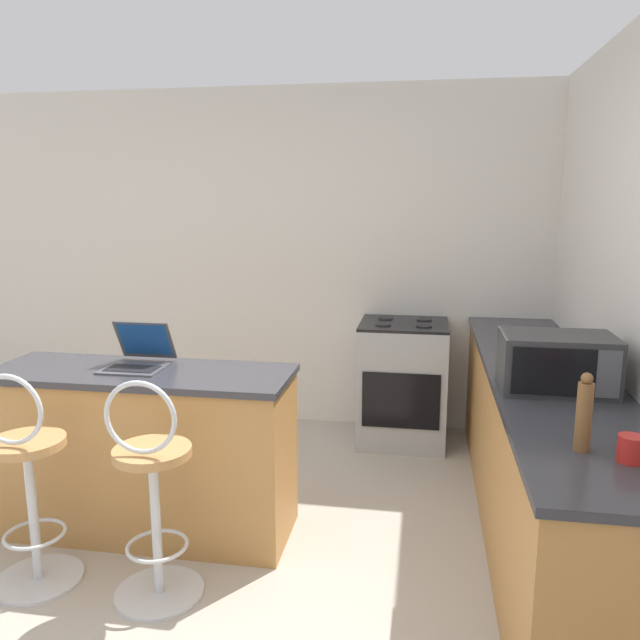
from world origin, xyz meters
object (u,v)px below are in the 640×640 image
Objects in this scene: bar_stool_near at (28,485)px; mug_red at (631,449)px; microwave at (557,363)px; bar_stool_far at (153,496)px; storage_jar at (552,351)px; laptop at (139,356)px; stove_range at (403,382)px; mug_white at (536,343)px; pepper_mill at (584,414)px.

bar_stool_near is 2.50m from mug_red.
bar_stool_near is at bearing -166.90° from microwave.
storage_jar is (1.82, 0.96, 0.50)m from bar_stool_far.
mug_red is at bearing -5.84° from bar_stool_near.
stove_range is (1.34, 1.44, -0.50)m from laptop.
mug_white is (2.40, 1.33, 0.45)m from bar_stool_near.
stove_range is (-0.75, 1.51, -0.58)m from microwave.
mug_white is at bearing 18.31° from laptop.
stove_range is at bearing 63.90° from bar_stool_far.
pepper_mill is (1.71, -0.18, 0.54)m from bar_stool_far.
mug_white is (0.79, -0.73, 0.49)m from stove_range.
bar_stool_near is 2.61m from stove_range.
laptop is 2.09m from microwave.
bar_stool_near is 0.82m from laptop.
mug_red is at bearing -27.82° from pepper_mill.
bar_stool_near is at bearing -158.44° from storage_jar.
microwave is 0.81m from mug_red.
pepper_mill reaches higher than stove_range.
laptop reaches higher than stove_range.
microwave is 2.72× the size of storage_jar.
bar_stool_near is 1.15× the size of stove_range.
mug_white is 1.58m from mug_red.
pepper_mill is at bearing -93.83° from microwave.
microwave is (1.76, 0.55, 0.53)m from bar_stool_far.
laptop is 1.81× the size of storage_jar.
bar_stool_far is at bearing -152.25° from storage_jar.
stove_range is 3.16× the size of pepper_mill.
microwave is at bearing 13.10° from bar_stool_near.
pepper_mill is at bearing -5.90° from bar_stool_far.
bar_stool_far is 1.92m from mug_red.
pepper_mill reaches higher than mug_red.
bar_stool_far is 1.92m from microwave.
microwave is (2.09, -0.07, 0.07)m from laptop.
mug_red is at bearing -21.79° from laptop.
stove_range is 8.71× the size of mug_red.
laptop is 3.23× the size of mug_red.
mug_red is (2.18, -0.87, -0.01)m from laptop.
pepper_mill is at bearing -72.64° from stove_range.
microwave is 0.41m from storage_jar.
mug_white is 1.51m from pepper_mill.
mug_red is at bearing -88.11° from mug_white.
stove_range is 2.51m from mug_red.
laptop is 1.18× the size of pepper_mill.
mug_white is 0.33× the size of pepper_mill.
mug_white is at bearing 93.00° from storage_jar.
storage_jar reaches higher than bar_stool_far.
bar_stool_far is 0.84m from laptop.
mug_white is 0.50× the size of storage_jar.
bar_stool_near is 2.38m from pepper_mill.
mug_white is (1.80, 1.33, 0.45)m from bar_stool_far.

